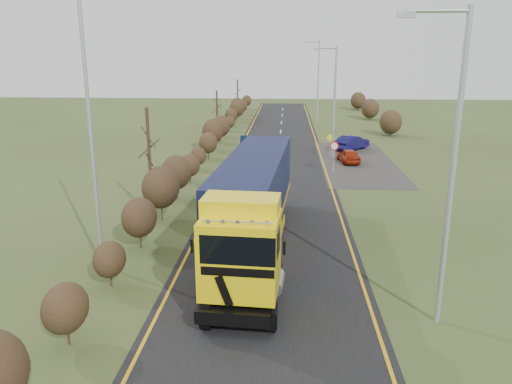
{
  "coord_description": "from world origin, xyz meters",
  "views": [
    {
      "loc": [
        0.63,
        -21.23,
        8.69
      ],
      "look_at": [
        -0.87,
        3.47,
        1.81
      ],
      "focal_mm": 35.0,
      "sensor_mm": 36.0,
      "label": 1
    }
  ],
  "objects_px": {
    "lorry": "(253,200)",
    "car_red_hatchback": "(349,156)",
    "car_blue_sedan": "(352,143)",
    "streetlight_near": "(450,159)",
    "speed_sign": "(334,151)"
  },
  "relations": [
    {
      "from": "lorry",
      "to": "speed_sign",
      "type": "xyz_separation_m",
      "value": [
        5.0,
        15.4,
        -0.67
      ]
    },
    {
      "from": "car_red_hatchback",
      "to": "car_blue_sedan",
      "type": "relative_size",
      "value": 0.83
    },
    {
      "from": "car_red_hatchback",
      "to": "lorry",
      "type": "bearing_deg",
      "value": 63.66
    },
    {
      "from": "lorry",
      "to": "car_blue_sedan",
      "type": "bearing_deg",
      "value": 77.34
    },
    {
      "from": "car_red_hatchback",
      "to": "speed_sign",
      "type": "distance_m",
      "value": 4.5
    },
    {
      "from": "lorry",
      "to": "car_blue_sedan",
      "type": "relative_size",
      "value": 3.7
    },
    {
      "from": "car_blue_sedan",
      "to": "streetlight_near",
      "type": "distance_m",
      "value": 31.48
    },
    {
      "from": "lorry",
      "to": "car_red_hatchback",
      "type": "relative_size",
      "value": 4.46
    },
    {
      "from": "lorry",
      "to": "speed_sign",
      "type": "distance_m",
      "value": 16.2
    },
    {
      "from": "car_blue_sedan",
      "to": "streetlight_near",
      "type": "relative_size",
      "value": 0.41
    },
    {
      "from": "car_blue_sedan",
      "to": "car_red_hatchback",
      "type": "bearing_deg",
      "value": 120.28
    },
    {
      "from": "car_red_hatchback",
      "to": "streetlight_near",
      "type": "distance_m",
      "value": 25.88
    },
    {
      "from": "lorry",
      "to": "speed_sign",
      "type": "height_order",
      "value": "lorry"
    },
    {
      "from": "car_blue_sedan",
      "to": "streetlight_near",
      "type": "height_order",
      "value": "streetlight_near"
    },
    {
      "from": "car_red_hatchback",
      "to": "car_blue_sedan",
      "type": "height_order",
      "value": "car_blue_sedan"
    }
  ]
}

